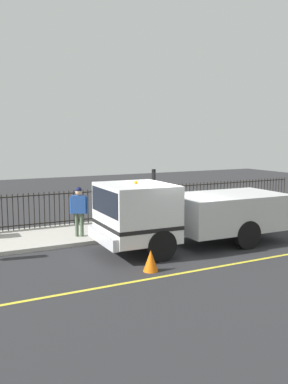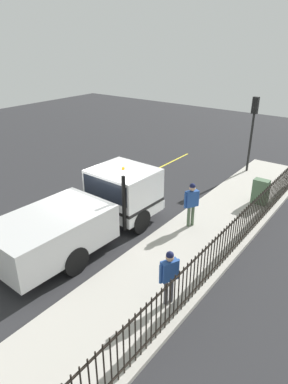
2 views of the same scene
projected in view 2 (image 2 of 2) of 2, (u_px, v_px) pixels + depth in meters
The scene contains 10 objects.
ground_plane at pixel (99, 231), 13.35m from camera, with size 51.23×51.23×0.00m, color #2B2B2D.
sidewalk_slab at pixel (174, 261), 11.41m from camera, with size 3.16×23.29×0.14m, color #B7B2A8.
lane_marking at pixel (63, 215), 14.49m from camera, with size 0.12×20.96×0.01m, color yellow.
work_truck at pixel (93, 208), 12.41m from camera, with size 2.65×6.86×2.59m.
worker_standing at pixel (192, 200), 13.00m from camera, with size 0.44×0.59×1.80m.
pedestrian_distant at pixel (169, 272), 9.13m from camera, with size 0.39×0.58×1.69m.
iron_fence at pixel (213, 256), 10.34m from camera, with size 0.04×19.83×1.41m.
traffic_light_near at pixel (253, 120), 17.80m from camera, with size 0.32×0.23×4.01m.
utility_cabinet at pixel (260, 192), 15.02m from camera, with size 0.66×0.41×1.13m, color #4C6B4C.
traffic_cone at pixel (100, 199), 15.30m from camera, with size 0.42×0.42×0.60m, color orange.
Camera 2 is at (8.34, -8.14, 6.92)m, focal length 31.88 mm.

